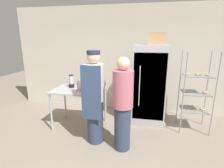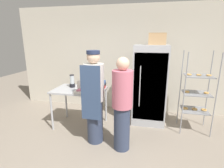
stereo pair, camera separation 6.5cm
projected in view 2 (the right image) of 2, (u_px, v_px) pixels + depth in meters
ground_plane at (108, 162)px, 2.87m from camera, size 14.00×14.00×0.00m
back_wall at (128, 59)px, 4.78m from camera, size 6.40×0.12×2.81m
refrigerator at (150, 85)px, 4.06m from camera, size 0.75×0.68×1.83m
baking_rack at (197, 93)px, 3.69m from camera, size 0.61×0.53×1.72m
prep_counter at (79, 93)px, 3.90m from camera, size 1.12×0.75×0.87m
donut_box at (81, 91)px, 3.60m from camera, size 0.25×0.20×0.24m
blender_pitcher at (72, 82)px, 4.01m from camera, size 0.12×0.12×0.29m
binder_stack at (99, 84)px, 3.97m from camera, size 0.28×0.22×0.16m
cardboard_storage_box at (157, 39)px, 3.84m from camera, size 0.38×0.27×0.26m
person_baker at (94, 97)px, 3.23m from camera, size 0.37×0.39×1.77m
person_customer at (122, 105)px, 3.02m from camera, size 0.36×0.36×1.68m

